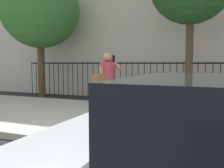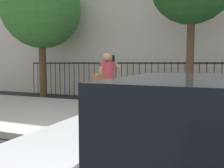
% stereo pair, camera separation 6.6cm
% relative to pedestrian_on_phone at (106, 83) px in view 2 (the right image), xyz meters
% --- Properties ---
extents(ground_plane, '(60.00, 60.00, 0.00)m').
position_rel_pedestrian_on_phone_xyz_m(ground_plane, '(0.17, -1.50, -1.10)').
color(ground_plane, black).
extents(sidewalk, '(28.00, 4.40, 0.15)m').
position_rel_pedestrian_on_phone_xyz_m(sidewalk, '(0.17, 0.70, -1.02)').
color(sidewalk, '#B2ADA3').
rests_on(sidewalk, ground).
extents(iron_fence, '(12.03, 0.04, 1.60)m').
position_rel_pedestrian_on_phone_xyz_m(iron_fence, '(0.17, 4.40, -0.08)').
color(iron_fence, black).
rests_on(iron_fence, ground).
extents(pedestrian_on_phone, '(0.54, 0.72, 1.64)m').
position_rel_pedestrian_on_phone_xyz_m(pedestrian_on_phone, '(0.00, 0.00, 0.00)').
color(pedestrian_on_phone, '#936B4C').
rests_on(pedestrian_on_phone, sidewalk).
extents(street_tree_near, '(3.33, 3.33, 5.52)m').
position_rel_pedestrian_on_phone_xyz_m(street_tree_near, '(-4.49, 3.41, 2.74)').
color(street_tree_near, '#4C3823').
rests_on(street_tree_near, ground).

